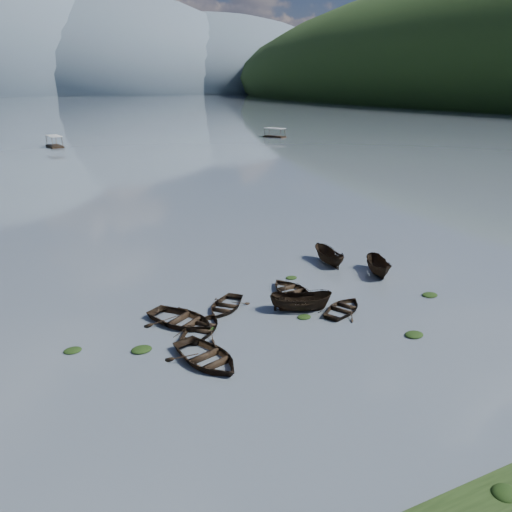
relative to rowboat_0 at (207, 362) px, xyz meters
name	(u,v)px	position (x,y,z in m)	size (l,w,h in m)	color
ground_plane	(343,348)	(7.83, -1.98, 0.00)	(2400.00, 2400.00, 0.00)	#505964
haze_mtn_c	(108,93)	(147.83, 898.02, 0.00)	(520.00, 520.00, 260.00)	#475666
haze_mtn_d	(207,92)	(327.83, 898.02, 0.00)	(520.00, 520.00, 220.00)	#475666
rowboat_0	(207,362)	(0.00, 0.00, 0.00)	(3.50, 4.90, 1.02)	black
rowboat_1	(202,331)	(1.03, 3.60, 0.00)	(2.85, 3.99, 0.83)	black
rowboat_2	(300,311)	(8.14, 3.54, 0.00)	(1.59, 4.22, 1.63)	black
rowboat_3	(291,293)	(9.06, 6.47, 0.00)	(3.07, 4.30, 0.89)	black
rowboat_4	(343,311)	(10.78, 2.21, 0.00)	(2.73, 3.83, 0.79)	black
rowboat_5	(378,274)	(17.43, 6.86, 0.00)	(1.55, 4.13, 1.59)	black
rowboat_6	(182,324)	(0.16, 5.16, 0.00)	(3.55, 4.97, 1.03)	black
rowboat_7	(225,308)	(3.60, 6.08, 0.00)	(2.83, 3.96, 0.82)	black
rowboat_8	(328,263)	(15.13, 10.78, 0.00)	(1.51, 4.01, 1.55)	black
weed_clump_0	(142,351)	(-3.01, 2.81, 0.00)	(1.22, 1.00, 0.27)	black
weed_clump_1	(304,318)	(7.81, 2.49, 0.00)	(0.96, 0.77, 0.21)	black
weed_clump_2	(414,336)	(12.68, -2.62, 0.00)	(1.21, 0.97, 0.26)	black
weed_clump_3	(281,299)	(7.88, 5.85, 0.00)	(1.01, 0.85, 0.22)	black
weed_clump_4	(430,296)	(18.04, 1.66, 0.00)	(1.21, 0.96, 0.25)	black
weed_clump_5	(73,351)	(-6.66, 4.47, 0.00)	(1.04, 0.84, 0.22)	black
weed_clump_6	(209,329)	(1.51, 3.60, 0.00)	(0.88, 0.74, 0.18)	black
weed_clump_7	(291,278)	(10.53, 9.09, 0.00)	(0.95, 0.76, 0.21)	black
pontoon_centre	(55,147)	(0.78, 110.88, 0.00)	(2.87, 6.89, 2.64)	black
pontoon_right	(275,137)	(60.72, 108.71, 0.00)	(2.71, 6.50, 2.49)	black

